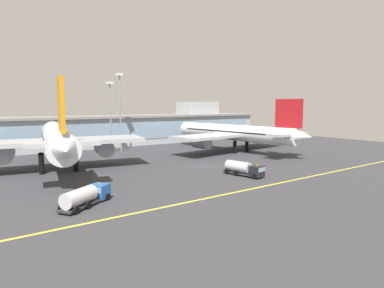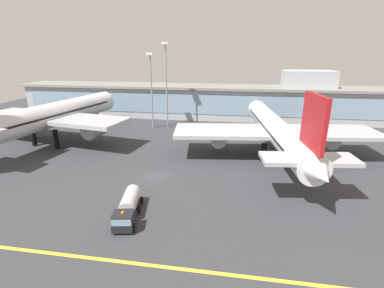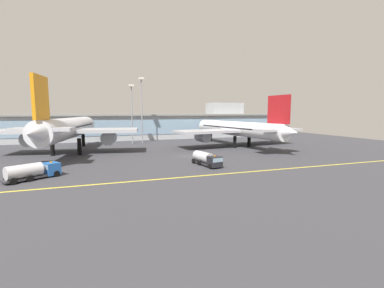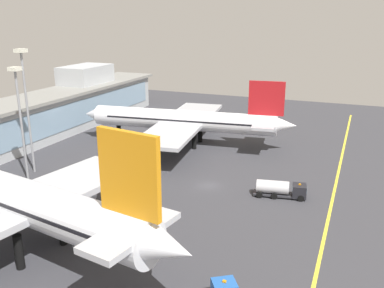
% 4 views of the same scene
% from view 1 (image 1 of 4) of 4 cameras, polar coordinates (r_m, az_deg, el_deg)
% --- Properties ---
extents(ground_plane, '(180.00, 180.00, 0.00)m').
position_cam_1_polar(ground_plane, '(78.80, 2.23, -3.90)').
color(ground_plane, '#38383D').
extents(taxiway_centreline_stripe, '(144.00, 0.50, 0.01)m').
position_cam_1_polar(taxiway_centreline_stripe, '(63.18, 14.55, -6.82)').
color(taxiway_centreline_stripe, yellow).
rests_on(taxiway_centreline_stripe, ground).
extents(terminal_building, '(125.00, 14.00, 16.17)m').
position_cam_1_polar(terminal_building, '(123.03, -11.61, 2.65)').
color(terminal_building, '#ADB2B7').
rests_on(terminal_building, ground).
extents(airliner_near_left, '(39.34, 52.97, 19.42)m').
position_cam_1_polar(airliner_near_left, '(78.83, -22.70, 0.79)').
color(airliner_near_left, black).
rests_on(airliner_near_left, ground).
extents(airliner_near_right, '(44.38, 53.38, 16.40)m').
position_cam_1_polar(airliner_near_right, '(103.60, 7.32, 1.96)').
color(airliner_near_right, black).
rests_on(airliner_near_right, ground).
extents(fuel_tanker_truck, '(4.32, 9.33, 2.90)m').
position_cam_1_polar(fuel_tanker_truck, '(68.56, 9.29, -4.33)').
color(fuel_tanker_truck, black).
rests_on(fuel_tanker_truck, ground).
extents(baggage_tug_near, '(8.87, 7.04, 2.90)m').
position_cam_1_polar(baggage_tug_near, '(50.52, -18.08, -8.63)').
color(baggage_tug_near, black).
rests_on(baggage_tug_near, ground).
extents(apron_light_mast_west, '(1.80, 1.80, 24.59)m').
position_cam_1_polar(apron_light_mast_west, '(105.06, -12.59, 7.39)').
color(apron_light_mast_west, gray).
rests_on(apron_light_mast_west, ground).
extents(apron_light_mast_centre, '(1.80, 1.80, 21.74)m').
position_cam_1_polar(apron_light_mast_centre, '(101.76, -14.21, 6.48)').
color(apron_light_mast_centre, gray).
rests_on(apron_light_mast_centre, ground).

